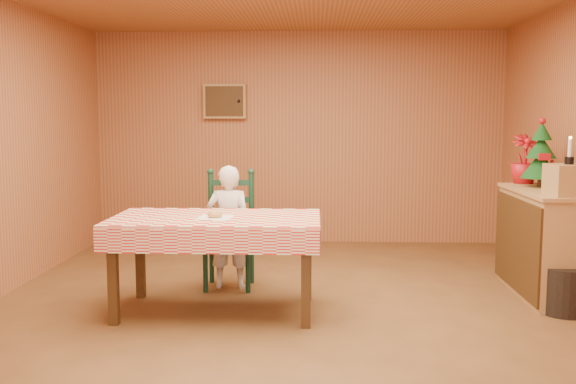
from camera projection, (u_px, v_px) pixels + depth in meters
The scene contains 13 objects.
ground at pixel (287, 313), 5.10m from camera, with size 6.00×6.00×0.00m, color brown.
cabin_walls at pixel (289, 85), 5.42m from camera, with size 5.10×6.05×2.65m.
dining_table at pixel (216, 227), 5.08m from camera, with size 1.66×0.96×0.77m.
ladder_chair at pixel (230, 232), 5.88m from camera, with size 0.44×0.40×1.08m.
seated_child at pixel (229, 227), 5.82m from camera, with size 0.41×0.27×1.12m, color white.
napkin at pixel (215, 217), 5.02m from camera, with size 0.26×0.26×0.00m, color white.
donut at pixel (215, 215), 5.02m from camera, with size 0.12×0.12×0.04m, color #BF8844.
shelf_unit at pixel (546, 243), 5.57m from camera, with size 0.54×1.24×0.93m.
crate at pixel (568, 180), 5.11m from camera, with size 0.30×0.30×0.25m, color tan.
christmas_tree at pixel (541, 156), 5.74m from camera, with size 0.34×0.34×0.62m.
flower_arrangement at pixel (524, 159), 6.04m from camera, with size 0.26×0.26×0.47m, color #B01019.
candle_set at pixel (569, 156), 5.09m from camera, with size 0.07×0.07×0.22m.
storage_bin at pixel (565, 290), 5.08m from camera, with size 0.38×0.38×0.38m, color black.
Camera 1 is at (0.23, -4.95, 1.55)m, focal length 40.00 mm.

